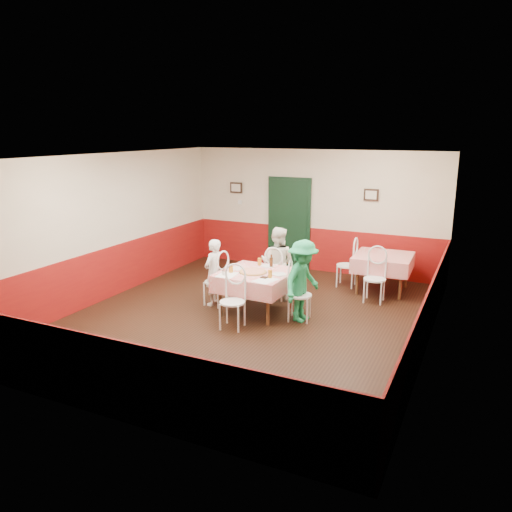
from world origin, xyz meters
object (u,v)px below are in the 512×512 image
at_px(second_table, 382,273).
at_px(diner_right, 303,281).
at_px(beer_bottle, 271,262).
at_px(chair_second_a, 347,266).
at_px(chair_far, 276,276).
at_px(pizza, 253,272).
at_px(main_table, 256,292).
at_px(wallet, 264,277).
at_px(diner_left, 213,272).
at_px(chair_left, 216,282).
at_px(chair_near, 232,302).
at_px(chair_second_b, 375,279).
at_px(glass_b, 270,274).
at_px(glass_c, 260,262).
at_px(glass_a, 231,269).
at_px(chair_right, 300,295).
at_px(diner_far, 277,263).

distance_m(second_table, diner_right, 2.46).
bearing_deg(beer_bottle, chair_second_a, 62.79).
relative_size(chair_far, pizza, 1.88).
bearing_deg(main_table, wallet, -45.67).
xyz_separation_m(wallet, diner_left, (-1.19, 0.33, -0.14)).
height_order(beer_bottle, diner_right, diner_right).
height_order(chair_left, pizza, chair_left).
height_order(chair_second_a, diner_left, diner_left).
xyz_separation_m(chair_near, chair_second_b, (1.85, 2.32, 0.00)).
height_order(glass_b, wallet, glass_b).
relative_size(pizza, diner_right, 0.33).
relative_size(second_table, chair_second_b, 1.24).
xyz_separation_m(chair_far, wallet, (0.25, -1.14, 0.32)).
bearing_deg(chair_second_b, chair_left, -153.43).
bearing_deg(chair_near, beer_bottle, 75.08).
relative_size(chair_near, wallet, 8.18).
bearing_deg(wallet, glass_c, 122.30).
bearing_deg(chair_left, glass_a, 66.72).
xyz_separation_m(chair_left, chair_far, (0.88, 0.81, 0.00)).
bearing_deg(glass_c, pizza, -78.27).
relative_size(chair_left, chair_far, 1.00).
height_order(chair_second_b, beer_bottle, beer_bottle).
relative_size(chair_near, glass_b, 6.74).
bearing_deg(chair_right, diner_left, 76.88).
bearing_deg(chair_second_b, main_table, -142.75).
height_order(main_table, chair_near, chair_near).
bearing_deg(diner_far, diner_right, 130.17).
bearing_deg(chair_left, beer_bottle, 116.48).
height_order(main_table, diner_left, diner_left).
distance_m(glass_c, diner_right, 1.13).
relative_size(chair_far, wallet, 8.18).
distance_m(glass_a, wallet, 0.68).
distance_m(chair_right, diner_left, 1.76).
bearing_deg(main_table, beer_bottle, 71.86).
bearing_deg(chair_right, chair_near, 121.88).
bearing_deg(chair_second_b, glass_c, -153.59).
xyz_separation_m(pizza, glass_a, (-0.36, -0.16, 0.06)).
xyz_separation_m(second_table, chair_left, (-2.67, -2.18, 0.08)).
height_order(main_table, chair_second_a, chair_second_a).
relative_size(beer_bottle, wallet, 1.99).
distance_m(chair_right, chair_far, 1.20).
distance_m(pizza, wallet, 0.39).
relative_size(chair_left, chair_near, 1.00).
xyz_separation_m(second_table, diner_far, (-1.78, -1.32, 0.33)).
xyz_separation_m(chair_far, beer_bottle, (0.09, -0.46, 0.42)).
height_order(second_table, chair_near, chair_near).
height_order(beer_bottle, diner_left, diner_left).
xyz_separation_m(glass_b, glass_c, (-0.51, 0.67, 0.00)).
height_order(chair_left, diner_far, diner_far).
bearing_deg(glass_b, beer_bottle, 111.82).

